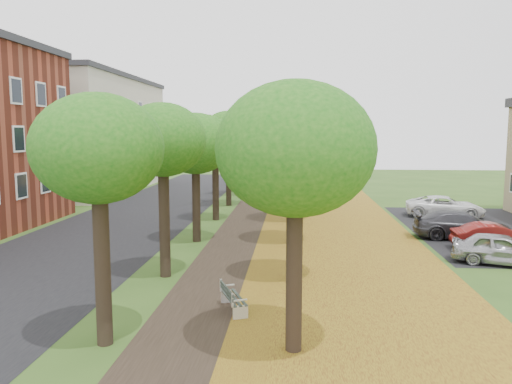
% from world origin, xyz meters
% --- Properties ---
extents(ground, '(120.00, 120.00, 0.00)m').
position_xyz_m(ground, '(0.00, 0.00, 0.00)').
color(ground, '#2D4C19').
rests_on(ground, ground).
extents(street_asphalt, '(8.00, 70.00, 0.01)m').
position_xyz_m(street_asphalt, '(-7.50, 15.00, 0.00)').
color(street_asphalt, black).
rests_on(street_asphalt, ground).
extents(footpath, '(3.20, 70.00, 0.01)m').
position_xyz_m(footpath, '(0.00, 15.00, 0.00)').
color(footpath, black).
rests_on(footpath, ground).
extents(leaf_verge, '(7.50, 70.00, 0.01)m').
position_xyz_m(leaf_verge, '(5.00, 15.00, 0.01)').
color(leaf_verge, olive).
rests_on(leaf_verge, ground).
extents(parking_lot, '(9.00, 16.00, 0.01)m').
position_xyz_m(parking_lot, '(13.50, 16.00, 0.00)').
color(parking_lot, black).
rests_on(parking_lot, ground).
extents(tree_row_west, '(3.56, 33.56, 6.47)m').
position_xyz_m(tree_row_west, '(-2.20, 15.00, 4.91)').
color(tree_row_west, black).
rests_on(tree_row_west, ground).
extents(tree_row_east, '(3.56, 33.56, 6.47)m').
position_xyz_m(tree_row_east, '(2.60, 15.00, 4.91)').
color(tree_row_east, black).
rests_on(tree_row_east, ground).
extents(building_cream, '(10.30, 20.30, 10.40)m').
position_xyz_m(building_cream, '(-17.00, 33.00, 5.21)').
color(building_cream, beige).
rests_on(building_cream, ground).
extents(bench, '(1.02, 1.68, 0.77)m').
position_xyz_m(bench, '(0.74, 2.60, 0.40)').
color(bench, '#27312B').
rests_on(bench, ground).
extents(car_silver, '(4.08, 2.68, 1.29)m').
position_xyz_m(car_silver, '(11.00, 8.71, 0.65)').
color(car_silver, '#9E9DA2').
rests_on(car_silver, ground).
extents(car_red, '(3.81, 1.44, 1.24)m').
position_xyz_m(car_red, '(11.73, 11.16, 0.62)').
color(car_red, maroon).
rests_on(car_red, ground).
extents(car_grey, '(4.92, 2.33, 1.39)m').
position_xyz_m(car_grey, '(11.04, 13.67, 0.69)').
color(car_grey, '#313136').
rests_on(car_grey, ground).
extents(car_white, '(5.08, 2.96, 1.33)m').
position_xyz_m(car_white, '(12.12, 20.23, 0.66)').
color(car_white, white).
rests_on(car_white, ground).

